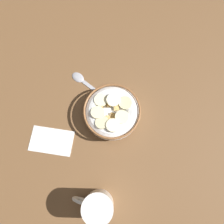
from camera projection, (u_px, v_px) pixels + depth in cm
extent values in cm
cube|color=brown|center=(112.00, 116.00, 60.94)|extent=(104.85, 104.85, 2.00)
cylinder|color=white|center=(112.00, 115.00, 59.68)|extent=(8.33, 8.33, 0.60)
torus|color=white|center=(112.00, 113.00, 57.74)|extent=(15.14, 15.14, 4.62)
torus|color=brown|center=(112.00, 111.00, 55.80)|extent=(15.29, 15.29, 0.60)
cylinder|color=white|center=(112.00, 112.00, 56.95)|extent=(12.37, 12.37, 0.40)
cube|color=#AD7F42|center=(101.00, 106.00, 56.84)|extent=(1.97, 1.97, 0.69)
cube|color=#AD7F42|center=(104.00, 94.00, 57.56)|extent=(1.99, 2.00, 0.70)
cube|color=tan|center=(131.00, 115.00, 56.26)|extent=(2.01, 2.01, 0.69)
cube|color=tan|center=(116.00, 108.00, 56.61)|extent=(1.90, 1.93, 0.81)
cube|color=#B78947|center=(94.00, 118.00, 55.93)|extent=(1.54, 1.49, 0.77)
cube|color=tan|center=(122.00, 98.00, 57.26)|extent=(1.58, 1.53, 0.76)
cube|color=#AD7F42|center=(125.00, 118.00, 55.91)|extent=(1.93, 1.91, 0.77)
cube|color=#B78947|center=(113.00, 121.00, 55.71)|extent=(1.95, 1.98, 0.82)
cube|color=#B78947|center=(120.00, 130.00, 55.07)|extent=(2.00, 2.00, 0.65)
cube|color=#AD7F42|center=(110.00, 97.00, 57.37)|extent=(2.03, 2.02, 0.81)
cube|color=tan|center=(100.00, 116.00, 56.09)|extent=(2.04, 2.03, 0.83)
cube|color=#AD7F42|center=(113.00, 116.00, 56.19)|extent=(1.57, 1.64, 0.82)
cube|color=tan|center=(106.00, 99.00, 57.17)|extent=(2.02, 2.00, 0.80)
cube|color=#AD7F42|center=(93.00, 113.00, 56.27)|extent=(2.00, 2.00, 0.70)
cube|color=tan|center=(107.00, 130.00, 54.95)|extent=(1.97, 1.97, 0.66)
cube|color=tan|center=(97.00, 103.00, 56.89)|extent=(1.59, 1.59, 0.65)
cube|color=#AD7F42|center=(98.00, 124.00, 55.59)|extent=(2.04, 2.04, 0.81)
cube|color=tan|center=(108.00, 118.00, 55.90)|extent=(2.02, 2.01, 0.77)
cube|color=#B78947|center=(109.00, 104.00, 56.88)|extent=(1.78, 1.78, 0.64)
cylinder|color=#F9EFC6|center=(113.00, 125.00, 54.18)|extent=(3.86, 3.89, 1.08)
cylinder|color=#F9EFC6|center=(113.00, 100.00, 56.05)|extent=(5.09, 5.05, 1.34)
cylinder|color=beige|center=(122.00, 117.00, 55.21)|extent=(4.71, 4.73, 1.17)
cylinder|color=beige|center=(98.00, 113.00, 55.40)|extent=(5.04, 5.09, 1.46)
cylinder|color=beige|center=(125.00, 103.00, 56.37)|extent=(3.77, 3.81, 1.43)
cylinder|color=#F4EABC|center=(101.00, 100.00, 56.47)|extent=(3.82, 3.86, 0.92)
cylinder|color=beige|center=(102.00, 122.00, 54.69)|extent=(5.09, 5.07, 1.10)
ellipsoid|color=#A5A5AD|center=(78.00, 77.00, 62.58)|extent=(4.71, 4.02, 0.80)
cube|color=#A5A5AD|center=(95.00, 90.00, 61.69)|extent=(9.18, 4.48, 0.36)
cylinder|color=white|center=(98.00, 206.00, 49.59)|extent=(7.03, 7.03, 8.96)
torus|color=white|center=(84.00, 202.00, 49.85)|extent=(5.81, 0.80, 5.81)
cube|color=white|center=(51.00, 141.00, 57.90)|extent=(12.44, 8.49, 0.30)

